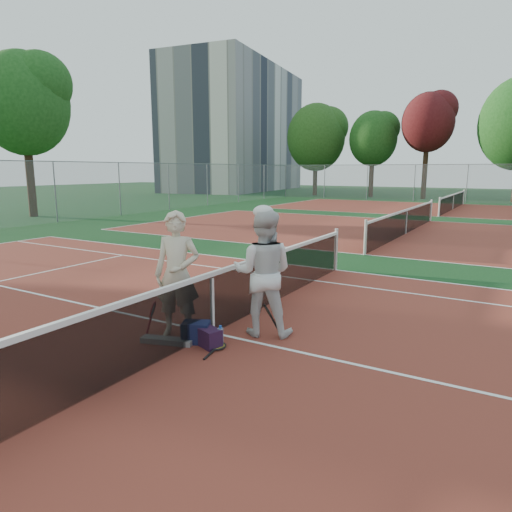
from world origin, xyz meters
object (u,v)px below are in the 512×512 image
at_px(sports_bag_purple, 210,338).
at_px(racket_spare, 218,347).
at_px(sports_bag_navy, 196,332).
at_px(player_a, 177,274).
at_px(net_main, 212,303).
at_px(apartment_block, 237,130).
at_px(racket_red, 153,320).
at_px(water_bottle, 221,338).
at_px(racket_black_held, 268,321).
at_px(player_b, 263,273).

bearing_deg(sports_bag_purple, racket_spare, 7.40).
bearing_deg(sports_bag_navy, player_a, 165.41).
relative_size(net_main, apartment_block, 0.50).
relative_size(racket_red, water_bottle, 1.95).
bearing_deg(apartment_block, racket_spare, -57.40).
xyz_separation_m(racket_red, water_bottle, (1.15, 0.20, -0.14)).
distance_m(apartment_block, racket_spare, 53.32).
height_order(net_main, racket_black_held, net_main).
xyz_separation_m(player_b, sports_bag_purple, (-0.40, -0.90, -0.86)).
xyz_separation_m(racket_black_held, racket_spare, (-0.42, -0.77, -0.24)).
relative_size(racket_spare, sports_bag_purple, 1.72).
bearing_deg(player_b, racket_spare, 52.75).
relative_size(player_b, water_bottle, 6.70).
distance_m(racket_spare, sports_bag_navy, 0.45).
xyz_separation_m(net_main, racket_red, (-0.69, -0.62, -0.22)).
bearing_deg(player_b, player_a, 13.10).
bearing_deg(sports_bag_purple, racket_red, -172.64).
bearing_deg(water_bottle, racket_red, -170.13).
bearing_deg(net_main, player_b, 30.21).
distance_m(net_main, racket_red, 0.96).
xyz_separation_m(net_main, water_bottle, (0.45, -0.42, -0.36)).
bearing_deg(water_bottle, sports_bag_purple, -154.26).
bearing_deg(player_b, net_main, 9.53).
xyz_separation_m(player_a, racket_black_held, (1.28, 0.64, -0.73)).
bearing_deg(player_b, racket_red, 15.81).
bearing_deg(water_bottle, racket_spare, -103.44).
height_order(racket_red, racket_black_held, racket_red).
distance_m(net_main, sports_bag_purple, 0.69).
distance_m(net_main, player_a, 0.72).
bearing_deg(player_b, sports_bag_navy, 30.71).
relative_size(net_main, racket_red, 18.73).
height_order(player_a, racket_black_held, player_a).
bearing_deg(player_b, water_bottle, 52.56).
xyz_separation_m(racket_black_held, sports_bag_navy, (-0.85, -0.75, -0.11)).
height_order(player_a, racket_spare, player_a).
bearing_deg(player_a, sports_bag_purple, -33.73).
bearing_deg(sports_bag_purple, net_main, 121.83).
xyz_separation_m(sports_bag_purple, water_bottle, (0.15, 0.07, 0.01)).
height_order(player_a, racket_red, player_a).
bearing_deg(racket_black_held, sports_bag_navy, -2.35).
bearing_deg(racket_red, racket_black_held, 2.34).
xyz_separation_m(net_main, racket_black_held, (0.86, 0.30, -0.24)).
bearing_deg(sports_bag_purple, player_b, 66.30).
xyz_separation_m(sports_bag_navy, water_bottle, (0.44, 0.03, -0.01)).
xyz_separation_m(player_a, racket_spare, (0.86, -0.14, -0.97)).
relative_size(apartment_block, player_b, 10.94).
bearing_deg(racket_spare, player_b, -27.36).
relative_size(racket_red, racket_spare, 0.98).
xyz_separation_m(net_main, player_b, (0.70, 0.41, 0.50)).
height_order(racket_black_held, sports_bag_navy, racket_black_held).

